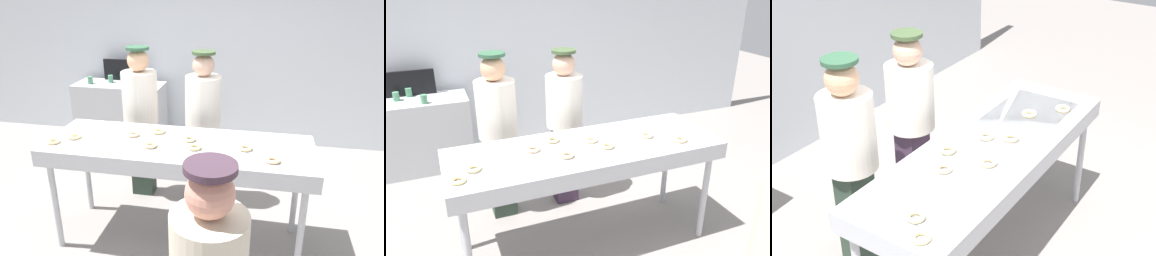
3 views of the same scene
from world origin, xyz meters
TOP-DOWN VIEW (x-y plane):
  - ground_plane at (0.00, 0.00)m, footprint 16.00×16.00m
  - back_wall at (0.00, 2.56)m, footprint 8.00×0.12m
  - fryer_conveyor at (0.00, 0.00)m, footprint 2.33×0.79m
  - plain_donut_0 at (0.81, -0.21)m, footprint 0.14×0.14m
  - plain_donut_1 at (0.09, 0.07)m, footprint 0.12×0.12m
  - plain_donut_2 at (-0.93, -0.07)m, footprint 0.14×0.14m
  - plain_donut_3 at (-0.21, -0.12)m, footprint 0.13×0.13m
  - plain_donut_4 at (0.16, -0.09)m, footprint 0.16×0.16m
  - plain_donut_5 at (-0.22, 0.20)m, footprint 0.16×0.16m
  - plain_donut_6 at (-1.06, -0.21)m, footprint 0.16×0.16m
  - plain_donut_7 at (0.58, -0.02)m, footprint 0.15×0.15m
  - plain_donut_8 at (-0.43, 0.08)m, footprint 0.15×0.15m
  - worker_baker at (0.09, 0.77)m, footprint 0.38×0.38m
  - worker_assistant at (-0.60, 0.76)m, footprint 0.38×0.38m
  - prep_counter at (-1.39, 2.11)m, footprint 1.31×0.55m
  - paper_cup_0 at (-1.40, 2.29)m, footprint 0.07×0.07m
  - paper_cup_2 at (-1.24, 1.94)m, footprint 0.07×0.07m
  - paper_cup_3 at (-1.54, 2.17)m, footprint 0.07×0.07m
  - menu_display at (-1.39, 2.33)m, footprint 0.63×0.04m

SIDE VIEW (x-z plane):
  - ground_plane at x=0.00m, z-range 0.00..0.00m
  - prep_counter at x=-1.39m, z-range 0.00..0.92m
  - fryer_conveyor at x=0.00m, z-range 0.42..1.43m
  - paper_cup_0 at x=-1.40m, z-range 0.92..1.03m
  - paper_cup_2 at x=-1.24m, z-range 0.92..1.03m
  - paper_cup_3 at x=-1.54m, z-range 0.92..1.03m
  - worker_baker at x=0.09m, z-range 0.14..1.82m
  - worker_assistant at x=-0.60m, z-range 0.15..1.85m
  - plain_donut_0 at x=0.81m, z-range 1.01..1.04m
  - plain_donut_1 at x=0.09m, z-range 1.01..1.04m
  - plain_donut_2 at x=-0.93m, z-range 1.01..1.04m
  - plain_donut_3 at x=-0.21m, z-range 1.01..1.04m
  - plain_donut_4 at x=0.16m, z-range 1.01..1.04m
  - plain_donut_5 at x=-0.22m, z-range 1.01..1.04m
  - plain_donut_6 at x=-1.06m, z-range 1.01..1.04m
  - plain_donut_7 at x=0.58m, z-range 1.01..1.04m
  - plain_donut_8 at x=-0.43m, z-range 1.01..1.04m
  - menu_display at x=-1.39m, z-range 0.92..1.24m
  - back_wall at x=0.00m, z-range 0.00..2.98m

